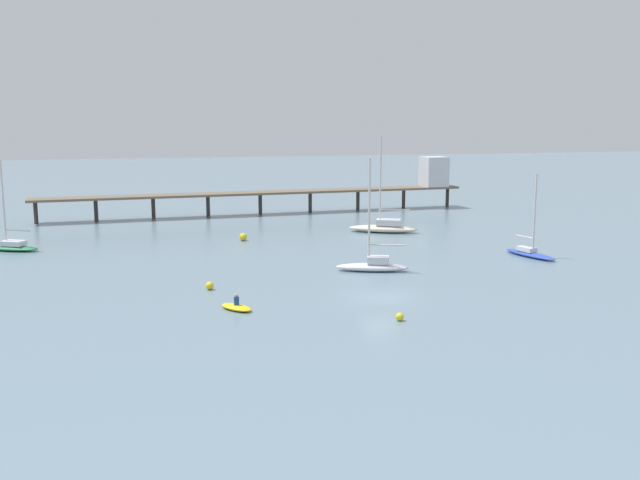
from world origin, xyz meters
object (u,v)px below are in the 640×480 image
at_px(sailboat_white, 373,264).
at_px(pier, 336,184).
at_px(mooring_buoy_outer, 400,317).
at_px(sailboat_green, 10,245).
at_px(dinghy_yellow, 237,307).
at_px(sailboat_blue, 530,251).
at_px(mooring_buoy_inner, 243,237).
at_px(mooring_buoy_far, 210,286).
at_px(sailboat_cream, 384,226).

bearing_deg(sailboat_white, pier, 77.71).
distance_m(pier, mooring_buoy_outer, 55.47).
xyz_separation_m(sailboat_green, dinghy_yellow, (18.30, -28.05, -0.33)).
relative_size(pier, sailboat_blue, 7.52).
relative_size(sailboat_white, dinghy_yellow, 3.38).
bearing_deg(mooring_buoy_inner, mooring_buoy_far, -105.94).
height_order(sailboat_blue, sailboat_green, sailboat_green).
xyz_separation_m(sailboat_white, sailboat_green, (-31.52, 18.79, -0.11)).
distance_m(sailboat_blue, dinghy_yellow, 31.86).
xyz_separation_m(sailboat_white, mooring_buoy_far, (-14.31, -2.96, -0.34)).
bearing_deg(mooring_buoy_far, mooring_buoy_outer, -47.33).
bearing_deg(mooring_buoy_inner, sailboat_green, 178.74).
relative_size(sailboat_white, mooring_buoy_far, 15.58).
xyz_separation_m(dinghy_yellow, mooring_buoy_far, (-1.10, 6.30, 0.10)).
bearing_deg(sailboat_white, sailboat_blue, 7.43).
xyz_separation_m(sailboat_cream, dinghy_yellow, (-21.59, -28.91, -0.48)).
distance_m(sailboat_cream, dinghy_yellow, 36.08).
distance_m(pier, mooring_buoy_inner, 27.13).
bearing_deg(sailboat_white, sailboat_green, 149.19).
bearing_deg(sailboat_white, mooring_buoy_inner, 114.27).
height_order(pier, dinghy_yellow, pier).
distance_m(sailboat_blue, mooring_buoy_far, 31.26).
distance_m(sailboat_white, mooring_buoy_far, 14.62).
bearing_deg(mooring_buoy_outer, dinghy_yellow, 150.71).
height_order(dinghy_yellow, mooring_buoy_far, dinghy_yellow).
distance_m(sailboat_cream, sailboat_blue, 19.30).
bearing_deg(dinghy_yellow, sailboat_green, 123.12).
relative_size(pier, mooring_buoy_outer, 110.44).
bearing_deg(sailboat_cream, pier, 89.48).
bearing_deg(pier, mooring_buoy_outer, -102.54).
height_order(sailboat_green, dinghy_yellow, sailboat_green).
relative_size(dinghy_yellow, mooring_buoy_inner, 3.49).
relative_size(sailboat_green, mooring_buoy_outer, 16.72).
relative_size(sailboat_blue, dinghy_yellow, 2.76).
bearing_deg(sailboat_cream, sailboat_white, -113.10).
height_order(sailboat_green, mooring_buoy_outer, sailboat_green).
height_order(sailboat_green, mooring_buoy_far, sailboat_green).
height_order(sailboat_cream, sailboat_blue, sailboat_cream).
bearing_deg(dinghy_yellow, sailboat_cream, 53.24).
relative_size(pier, sailboat_cream, 5.37).
height_order(mooring_buoy_outer, mooring_buoy_inner, mooring_buoy_inner).
distance_m(sailboat_green, mooring_buoy_far, 27.74).
height_order(mooring_buoy_far, mooring_buoy_inner, mooring_buoy_inner).
bearing_deg(sailboat_blue, mooring_buoy_outer, -139.81).
bearing_deg(mooring_buoy_outer, pier, 77.46).
bearing_deg(sailboat_green, sailboat_cream, 1.23).
distance_m(pier, sailboat_cream, 19.91).
bearing_deg(pier, mooring_buoy_inner, -128.63).
xyz_separation_m(pier, mooring_buoy_outer, (-12.02, -54.03, -3.59)).
distance_m(sailboat_white, sailboat_green, 36.69).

